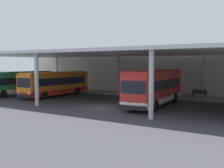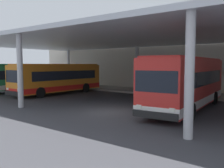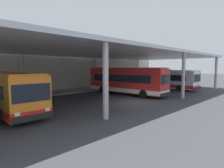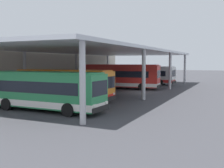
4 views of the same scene
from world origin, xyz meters
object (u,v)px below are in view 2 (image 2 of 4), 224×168
object	(u,v)px
bus_nearest_bay	(16,77)
bus_second_bay	(58,78)
banner_sign	(77,73)
bus_middle_bay	(188,83)

from	to	relation	value
bus_nearest_bay	bus_second_bay	size ratio (longest dim) A/B	1.00
bus_nearest_bay	banner_sign	xyz separation A→B (m)	(1.51, 8.04, 0.32)
bus_second_bay	bus_middle_bay	distance (m)	14.09
bus_second_bay	bus_middle_bay	world-z (taller)	bus_middle_bay
bus_nearest_bay	bus_middle_bay	xyz separation A→B (m)	(19.28, 1.29, 0.19)
bus_nearest_bay	bus_middle_bay	world-z (taller)	bus_middle_bay
bus_nearest_bay	bus_second_bay	distance (m)	5.47
bus_middle_bay	banner_sign	distance (m)	19.01
bus_second_bay	banner_sign	bearing A→B (deg)	120.21
bus_nearest_bay	banner_sign	size ratio (longest dim) A/B	3.30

